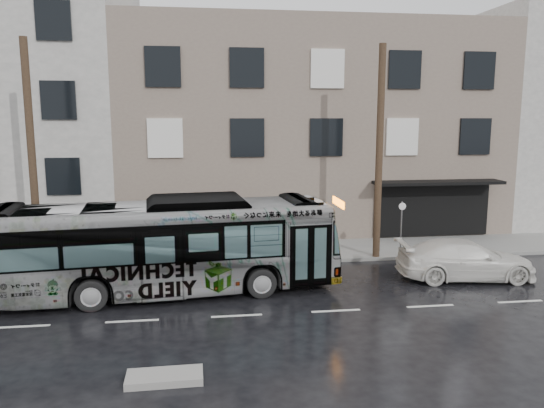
{
  "coord_description": "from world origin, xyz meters",
  "views": [
    {
      "loc": [
        -1.04,
        -18.34,
        6.19
      ],
      "look_at": [
        1.8,
        2.5,
        2.7
      ],
      "focal_mm": 35.0,
      "sensor_mm": 36.0,
      "label": 1
    }
  ],
  "objects": [
    {
      "name": "sign_post",
      "position": [
        7.6,
        3.3,
        1.35
      ],
      "size": [
        0.06,
        0.06,
        2.4
      ],
      "primitive_type": "cylinder",
      "color": "slate",
      "rests_on": "sidewalk"
    },
    {
      "name": "ground",
      "position": [
        0.0,
        0.0,
        0.0
      ],
      "size": [
        120.0,
        120.0,
        0.0
      ],
      "primitive_type": "plane",
      "color": "black",
      "rests_on": "ground"
    },
    {
      "name": "white_sedan",
      "position": [
        9.0,
        0.21,
        0.75
      ],
      "size": [
        5.38,
        2.65,
        1.51
      ],
      "primitive_type": "imported",
      "rotation": [
        0.0,
        0.0,
        1.46
      ],
      "color": "silver",
      "rests_on": "ground"
    },
    {
      "name": "utility_pole_rear",
      "position": [
        -7.5,
        3.3,
        4.65
      ],
      "size": [
        0.3,
        0.3,
        9.0
      ],
      "primitive_type": "cylinder",
      "color": "#433221",
      "rests_on": "sidewalk"
    },
    {
      "name": "utility_pole_front",
      "position": [
        6.5,
        3.3,
        4.65
      ],
      "size": [
        0.3,
        0.3,
        9.0
      ],
      "primitive_type": "cylinder",
      "color": "#433221",
      "rests_on": "sidewalk"
    },
    {
      "name": "bus",
      "position": [
        -2.36,
        0.01,
        1.7
      ],
      "size": [
        12.43,
        4.01,
        3.4
      ],
      "primitive_type": "imported",
      "rotation": [
        0.0,
        0.0,
        1.67
      ],
      "color": "#B2B2B2",
      "rests_on": "ground"
    },
    {
      "name": "slush_pile",
      "position": [
        -1.98,
        -6.41,
        0.09
      ],
      "size": [
        1.81,
        0.83,
        0.18
      ],
      "primitive_type": "cube",
      "rotation": [
        0.0,
        0.0,
        0.01
      ],
      "color": "gray",
      "rests_on": "ground"
    },
    {
      "name": "building_taupe",
      "position": [
        5.0,
        12.7,
        5.5
      ],
      "size": [
        20.0,
        12.0,
        11.0
      ],
      "primitive_type": "cube",
      "color": "gray",
      "rests_on": "ground"
    },
    {
      "name": "sidewalk",
      "position": [
        0.0,
        4.9,
        0.07
      ],
      "size": [
        90.0,
        3.6,
        0.15
      ],
      "primitive_type": "cube",
      "color": "gray",
      "rests_on": "ground"
    }
  ]
}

